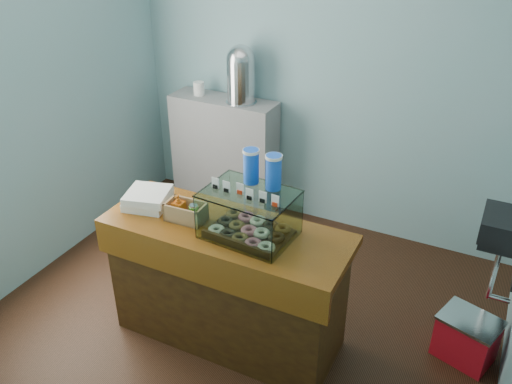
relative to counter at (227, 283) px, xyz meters
The scene contains 9 objects.
ground 0.52m from the counter, 90.00° to the left, with size 3.50×3.50×0.00m, color black.
room_shell 1.27m from the counter, 84.37° to the left, with size 3.54×3.04×2.82m.
counter is the anchor object (origin of this frame).
back_shelf 1.82m from the counter, 119.76° to the left, with size 1.00×0.32×1.10m, color gray.
display_case 0.63m from the counter, ahead, with size 0.57×0.43×0.51m.
condiment_crate 0.58m from the counter, behind, with size 0.26×0.16×0.17m.
pastry_boxes 0.78m from the counter, behind, with size 0.34×0.34×0.11m.
coffee_urn 1.95m from the counter, 114.36° to the left, with size 0.28×0.28×0.51m.
red_cooler 1.62m from the counter, 19.09° to the left, with size 0.44×0.38×0.33m.
Camera 1 is at (1.44, -2.72, 2.76)m, focal length 38.00 mm.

